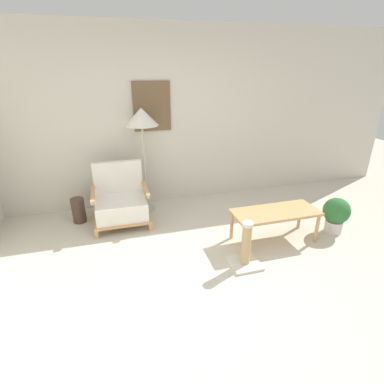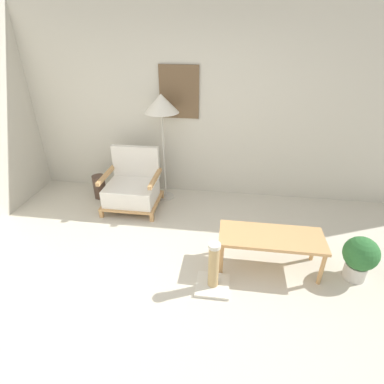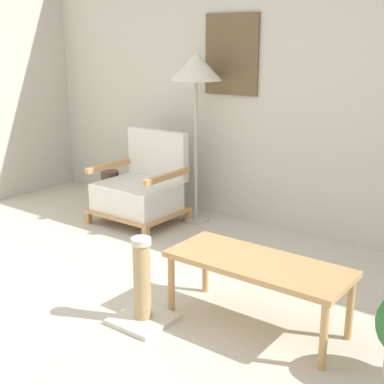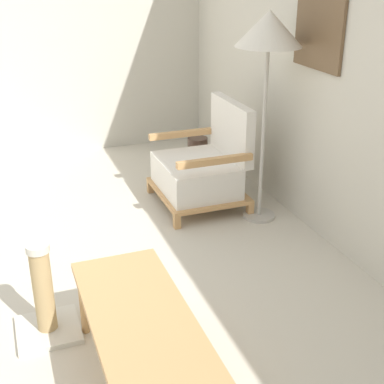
{
  "view_description": "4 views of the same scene",
  "coord_description": "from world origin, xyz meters",
  "px_view_note": "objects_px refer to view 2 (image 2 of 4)",
  "views": [
    {
      "loc": [
        -1.05,
        -2.3,
        2.14
      ],
      "look_at": [
        -0.04,
        1.25,
        0.55
      ],
      "focal_mm": 28.0,
      "sensor_mm": 36.0,
      "label": 1
    },
    {
      "loc": [
        0.41,
        -1.97,
        2.35
      ],
      "look_at": [
        -0.04,
        1.25,
        0.55
      ],
      "focal_mm": 28.0,
      "sensor_mm": 36.0,
      "label": 2
    },
    {
      "loc": [
        2.32,
        -1.92,
        1.68
      ],
      "look_at": [
        -0.04,
        1.25,
        0.55
      ],
      "focal_mm": 50.0,
      "sensor_mm": 36.0,
      "label": 3
    },
    {
      "loc": [
        2.83,
        0.18,
        1.9
      ],
      "look_at": [
        -0.04,
        1.25,
        0.55
      ],
      "focal_mm": 50.0,
      "sensor_mm": 36.0,
      "label": 4
    }
  ],
  "objects_px": {
    "armchair": "(132,188)",
    "floor_lamp": "(161,107)",
    "potted_plant": "(360,257)",
    "scratching_post": "(213,272)",
    "coffee_table": "(271,239)",
    "vase": "(100,187)"
  },
  "relations": [
    {
      "from": "armchair",
      "to": "floor_lamp",
      "type": "distance_m",
      "value": 1.2
    },
    {
      "from": "floor_lamp",
      "to": "potted_plant",
      "type": "xyz_separation_m",
      "value": [
        2.36,
        -1.4,
        -1.11
      ]
    },
    {
      "from": "armchair",
      "to": "floor_lamp",
      "type": "bearing_deg",
      "value": 38.66
    },
    {
      "from": "floor_lamp",
      "to": "scratching_post",
      "type": "bearing_deg",
      "value": -63.26
    },
    {
      "from": "armchair",
      "to": "floor_lamp",
      "type": "relative_size",
      "value": 0.54
    },
    {
      "from": "coffee_table",
      "to": "potted_plant",
      "type": "height_order",
      "value": "potted_plant"
    },
    {
      "from": "coffee_table",
      "to": "armchair",
      "type": "bearing_deg",
      "value": 150.98
    },
    {
      "from": "armchair",
      "to": "potted_plant",
      "type": "relative_size",
      "value": 1.7
    },
    {
      "from": "floor_lamp",
      "to": "scratching_post",
      "type": "relative_size",
      "value": 2.86
    },
    {
      "from": "armchair",
      "to": "potted_plant",
      "type": "distance_m",
      "value": 2.97
    },
    {
      "from": "potted_plant",
      "to": "coffee_table",
      "type": "bearing_deg",
      "value": 177.36
    },
    {
      "from": "floor_lamp",
      "to": "vase",
      "type": "bearing_deg",
      "value": -172.24
    },
    {
      "from": "floor_lamp",
      "to": "potted_plant",
      "type": "distance_m",
      "value": 2.96
    },
    {
      "from": "armchair",
      "to": "scratching_post",
      "type": "xyz_separation_m",
      "value": [
        1.29,
        -1.42,
        -0.12
      ]
    },
    {
      "from": "floor_lamp",
      "to": "coffee_table",
      "type": "distance_m",
      "value": 2.24
    },
    {
      "from": "armchair",
      "to": "scratching_post",
      "type": "relative_size",
      "value": 1.54
    },
    {
      "from": "armchair",
      "to": "potted_plant",
      "type": "xyz_separation_m",
      "value": [
        2.77,
        -1.08,
        -0.03
      ]
    },
    {
      "from": "armchair",
      "to": "scratching_post",
      "type": "bearing_deg",
      "value": -47.76
    },
    {
      "from": "coffee_table",
      "to": "vase",
      "type": "bearing_deg",
      "value": 153.61
    },
    {
      "from": "coffee_table",
      "to": "vase",
      "type": "xyz_separation_m",
      "value": [
        -2.47,
        1.22,
        -0.19
      ]
    },
    {
      "from": "armchair",
      "to": "scratching_post",
      "type": "distance_m",
      "value": 1.92
    },
    {
      "from": "coffee_table",
      "to": "scratching_post",
      "type": "relative_size",
      "value": 1.99
    }
  ]
}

